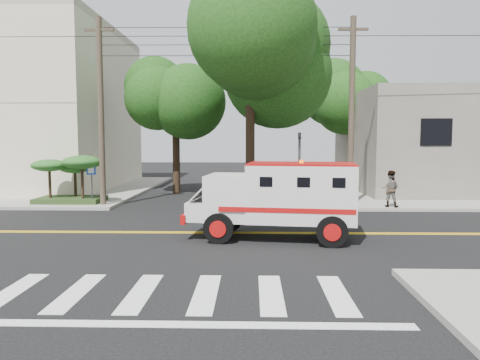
{
  "coord_description": "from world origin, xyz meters",
  "views": [
    {
      "loc": [
        1.58,
        -16.23,
        3.3
      ],
      "look_at": [
        1.09,
        3.1,
        1.6
      ],
      "focal_mm": 35.0,
      "sensor_mm": 36.0,
      "label": 1
    }
  ],
  "objects": [
    {
      "name": "utility_pole_left",
      "position": [
        -5.6,
        6.0,
        4.5
      ],
      "size": [
        0.28,
        0.28,
        9.0
      ],
      "primitive_type": "cylinder",
      "color": "#382D23",
      "rests_on": "ground"
    },
    {
      "name": "sidewalk_nw",
      "position": [
        -13.5,
        13.5,
        0.07
      ],
      "size": [
        17.0,
        17.0,
        0.15
      ],
      "primitive_type": "cube",
      "color": "gray",
      "rests_on": "ground"
    },
    {
      "name": "traffic_signal",
      "position": [
        3.8,
        5.6,
        2.23
      ],
      "size": [
        0.15,
        0.18,
        3.6
      ],
      "color": "#3F3F42",
      "rests_on": "ground"
    },
    {
      "name": "tree_right",
      "position": [
        8.84,
        15.77,
        6.09
      ],
      "size": [
        4.8,
        4.5,
        8.2
      ],
      "color": "black",
      "rests_on": "ground"
    },
    {
      "name": "armored_truck",
      "position": [
        2.49,
        -0.93,
        1.44
      ],
      "size": [
        5.75,
        2.8,
        2.52
      ],
      "rotation": [
        0.0,
        0.0,
        -0.13
      ],
      "color": "silver",
      "rests_on": "ground"
    },
    {
      "name": "tree_left",
      "position": [
        -2.68,
        11.79,
        5.73
      ],
      "size": [
        4.48,
        4.2,
        7.7
      ],
      "color": "black",
      "rests_on": "ground"
    },
    {
      "name": "palm_planter",
      "position": [
        -7.44,
        6.62,
        1.65
      ],
      "size": [
        3.52,
        2.63,
        2.36
      ],
      "color": "#1E3314",
      "rests_on": "sidewalk_nw"
    },
    {
      "name": "sidewalk_ne",
      "position": [
        13.5,
        13.5,
        0.07
      ],
      "size": [
        17.0,
        17.0,
        0.15
      ],
      "primitive_type": "cube",
      "color": "gray",
      "rests_on": "ground"
    },
    {
      "name": "ground",
      "position": [
        0.0,
        0.0,
        0.0
      ],
      "size": [
        100.0,
        100.0,
        0.0
      ],
      "primitive_type": "plane",
      "color": "black",
      "rests_on": "ground"
    },
    {
      "name": "pedestrian_a",
      "position": [
        5.5,
        6.39,
        1.11
      ],
      "size": [
        0.83,
        0.79,
        1.92
      ],
      "primitive_type": "imported",
      "rotation": [
        0.0,
        0.0,
        3.8
      ],
      "color": "gray",
      "rests_on": "sidewalk_ne"
    },
    {
      "name": "accessibility_sign",
      "position": [
        -6.2,
        6.17,
        1.37
      ],
      "size": [
        0.45,
        0.1,
        2.02
      ],
      "color": "#3F3F42",
      "rests_on": "ground"
    },
    {
      "name": "building_right",
      "position": [
        15.0,
        14.0,
        3.15
      ],
      "size": [
        14.0,
        12.0,
        6.0
      ],
      "primitive_type": "cube",
      "color": "#6A625B",
      "rests_on": "sidewalk_ne"
    },
    {
      "name": "pedestrian_b",
      "position": [
        8.02,
        5.5,
        1.0
      ],
      "size": [
        1.02,
        0.94,
        1.7
      ],
      "primitive_type": "imported",
      "rotation": [
        0.0,
        0.0,
        2.7
      ],
      "color": "gray",
      "rests_on": "sidewalk_ne"
    },
    {
      "name": "utility_pole_right",
      "position": [
        6.3,
        6.2,
        4.5
      ],
      "size": [
        0.28,
        0.28,
        9.0
      ],
      "primitive_type": "cylinder",
      "color": "#382D23",
      "rests_on": "ground"
    },
    {
      "name": "tree_main",
      "position": [
        1.94,
        6.21,
        7.2
      ],
      "size": [
        6.08,
        5.7,
        9.85
      ],
      "color": "black",
      "rests_on": "ground"
    }
  ]
}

